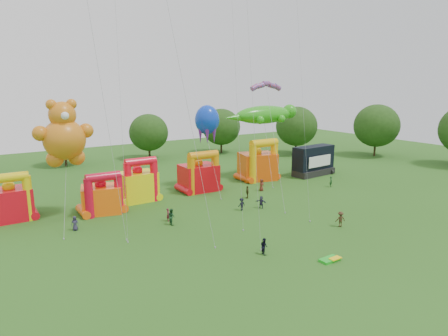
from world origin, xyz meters
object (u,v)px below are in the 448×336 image
gecko_kite (267,138)px  stage_trailer (313,161)px  bouncy_castle_2 (139,184)px  bouncy_castle_0 (10,202)px  spectator_0 (75,223)px  teddy_bear_kite (64,161)px  octopus_kite (211,150)px  spectator_4 (247,192)px

gecko_kite → stage_trailer: bearing=-10.4°
bouncy_castle_2 → gecko_kite: gecko_kite is taller
bouncy_castle_0 → spectator_0: bearing=-53.5°
teddy_bear_kite → spectator_0: size_ratio=8.81×
octopus_kite → spectator_4: 8.52m
spectator_0 → bouncy_castle_0: bearing=148.5°
octopus_kite → spectator_4: (2.10, -6.36, -5.27)m
spectator_4 → bouncy_castle_2: bearing=-92.5°
spectator_0 → bouncy_castle_2: bearing=56.8°
teddy_bear_kite → spectator_4: bearing=-9.1°
bouncy_castle_2 → teddy_bear_kite: teddy_bear_kite is taller
teddy_bear_kite → octopus_kite: 21.42m
spectator_4 → teddy_bear_kite: bearing=-73.8°
stage_trailer → teddy_bear_kite: (-41.75, -1.84, 4.65)m
bouncy_castle_0 → gecko_kite: 38.50m
bouncy_castle_0 → octopus_kite: 27.25m
spectator_0 → spectator_4: size_ratio=0.91×
bouncy_castle_0 → teddy_bear_kite: bearing=-33.7°
bouncy_castle_0 → teddy_bear_kite: 8.42m
gecko_kite → spectator_0: bearing=-167.5°
teddy_bear_kite → spectator_4: teddy_bear_kite is taller
spectator_0 → spectator_4: bearing=21.9°
octopus_kite → bouncy_castle_2: bearing=176.4°
bouncy_castle_2 → spectator_4: bearing=-27.8°
bouncy_castle_0 → bouncy_castle_2: bouncy_castle_2 is taller
bouncy_castle_2 → spectator_0: bouncy_castle_2 is taller
bouncy_castle_0 → gecko_kite: (38.20, -0.26, 4.75)m
bouncy_castle_2 → teddy_bear_kite: size_ratio=0.44×
bouncy_castle_2 → teddy_bear_kite: (-9.97, -3.31, 4.78)m
gecko_kite → octopus_kite: size_ratio=1.16×
stage_trailer → spectator_4: (-18.41, -5.59, -1.62)m
bouncy_castle_2 → octopus_kite: size_ratio=0.49×
bouncy_castle_0 → spectator_4: bouncy_castle_0 is taller
spectator_0 → spectator_4: 23.48m
teddy_bear_kite → spectator_0: teddy_bear_kite is taller
stage_trailer → spectator_4: bearing=-163.1°
bouncy_castle_2 → spectator_0: bearing=-145.2°
spectator_0 → gecko_kite: bearing=34.6°
octopus_kite → spectator_4: size_ratio=7.21×
bouncy_castle_2 → gecko_kite: bearing=0.6°
octopus_kite → spectator_0: size_ratio=7.90×
spectator_0 → teddy_bear_kite: bearing=109.8°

